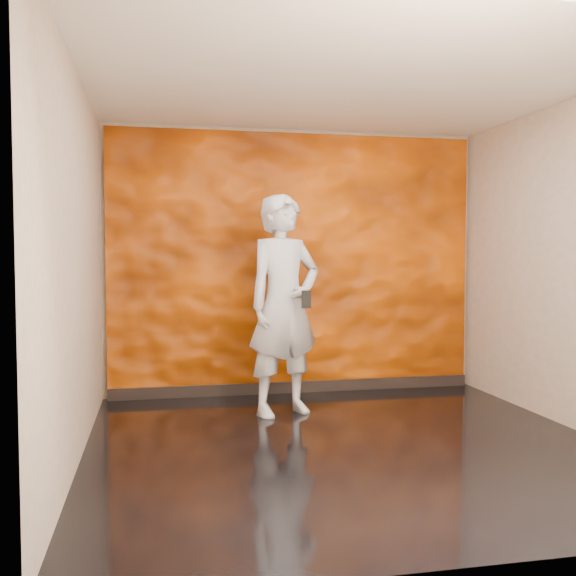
% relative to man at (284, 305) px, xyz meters
% --- Properties ---
extents(room, '(4.02, 4.02, 2.81)m').
position_rel_man_xyz_m(room, '(0.30, -1.05, 0.38)').
color(room, black).
rests_on(room, ground).
extents(feature_wall, '(3.90, 0.06, 2.75)m').
position_rel_man_xyz_m(feature_wall, '(0.30, 0.91, 0.37)').
color(feature_wall, '#F86102').
rests_on(feature_wall, ground).
extents(baseboard, '(3.90, 0.04, 0.12)m').
position_rel_man_xyz_m(baseboard, '(0.30, 0.87, -0.95)').
color(baseboard, black).
rests_on(baseboard, ground).
extents(man, '(0.86, 0.72, 2.03)m').
position_rel_man_xyz_m(man, '(0.00, 0.00, 0.00)').
color(man, '#9396A2').
rests_on(man, ground).
extents(phone, '(0.09, 0.03, 0.16)m').
position_rel_man_xyz_m(phone, '(0.14, -0.30, 0.07)').
color(phone, black).
rests_on(phone, man).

